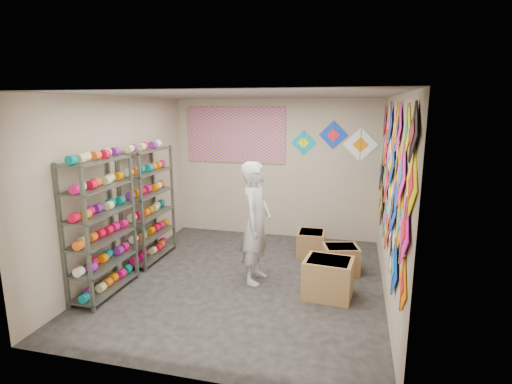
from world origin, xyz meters
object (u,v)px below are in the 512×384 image
(shopkeeper, at_px, (256,223))
(carton_c, at_px, (311,244))
(shelf_rack_back, at_px, (149,205))
(shelf_rack_front, at_px, (101,228))
(carton_a, at_px, (328,278))
(carton_b, at_px, (340,259))

(shopkeeper, bearing_deg, carton_c, -26.15)
(shelf_rack_back, distance_m, carton_c, 2.84)
(shelf_rack_front, distance_m, carton_c, 3.44)
(shopkeeper, relative_size, carton_c, 3.55)
(carton_a, bearing_deg, shelf_rack_back, 173.88)
(carton_c, bearing_deg, carton_a, -76.67)
(shopkeeper, height_order, carton_b, shopkeeper)
(carton_c, bearing_deg, shelf_rack_front, -143.42)
(shopkeeper, bearing_deg, carton_b, -59.79)
(shelf_rack_back, bearing_deg, carton_c, 16.74)
(shelf_rack_front, distance_m, carton_a, 3.17)
(shelf_rack_back, xyz_separation_m, carton_b, (3.15, 0.20, -0.73))
(shelf_rack_back, xyz_separation_m, carton_c, (2.63, 0.79, -0.73))
(shopkeeper, xyz_separation_m, carton_c, (0.68, 1.19, -0.68))
(shelf_rack_back, relative_size, shopkeeper, 1.06)
(carton_a, bearing_deg, carton_b, 87.38)
(carton_a, height_order, carton_c, carton_a)
(shopkeeper, bearing_deg, shelf_rack_back, 81.93)
(shopkeeper, xyz_separation_m, carton_b, (1.21, 0.61, -0.68))
(carton_a, distance_m, carton_c, 1.50)
(carton_c, bearing_deg, carton_b, -50.13)
(shopkeeper, bearing_deg, carton_a, -99.51)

